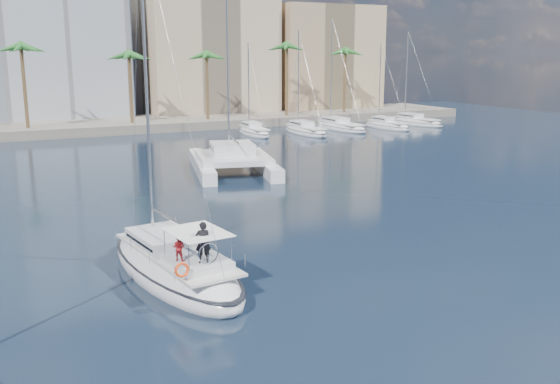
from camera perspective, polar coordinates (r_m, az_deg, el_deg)
ground at (r=31.02m, az=-0.73°, el=-7.02°), size 160.00×160.00×0.00m
quay at (r=88.79m, az=-18.14°, el=5.68°), size 120.00×14.00×1.20m
building_beige at (r=102.37m, az=-6.77°, el=12.34°), size 20.00×14.00×20.00m
building_tan_right at (r=109.02m, az=3.77°, el=11.89°), size 18.00×12.00×18.00m
palm_centre at (r=84.29m, az=-18.18°, el=11.95°), size 3.60×3.60×12.30m
palm_right at (r=95.49m, az=2.91°, el=12.56°), size 3.60×3.60×12.30m
main_sloop at (r=30.06m, az=-9.64°, el=-6.78°), size 5.21×12.20×17.55m
catamaran at (r=56.16m, az=-4.36°, el=3.14°), size 9.74×14.63×19.38m
seagull at (r=33.81m, az=-7.12°, el=-4.30°), size 1.02×0.44×0.19m
moored_yacht_a at (r=80.94m, az=-2.39°, el=5.25°), size 3.37×9.52×11.90m
moored_yacht_b at (r=82.03m, az=2.35°, el=5.35°), size 3.32×10.83×13.72m
moored_yacht_c at (r=87.00m, az=5.49°, el=5.72°), size 3.98×12.33×15.54m
moored_yacht_d at (r=88.97m, az=9.75°, el=5.75°), size 3.52×9.55×11.90m
moored_yacht_e at (r=94.47m, az=12.24°, el=6.04°), size 4.61×11.11×13.72m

